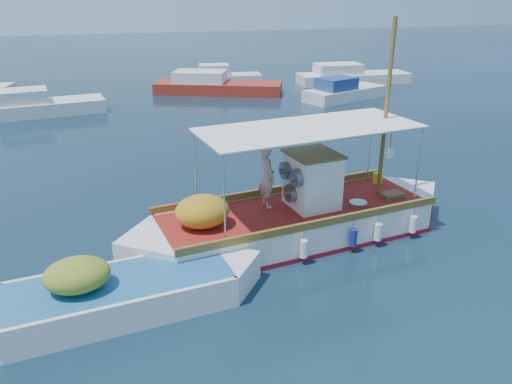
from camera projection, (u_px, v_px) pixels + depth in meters
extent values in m
plane|color=black|center=(287.00, 229.00, 16.01)|extent=(160.00, 160.00, 0.00)
cube|color=white|center=(295.00, 226.00, 15.35)|extent=(8.48, 3.80, 1.20)
cube|color=white|center=(164.00, 253.00, 13.80)|extent=(2.71, 2.71, 1.20)
cube|color=white|center=(401.00, 205.00, 16.90)|extent=(2.71, 2.71, 1.20)
cube|color=maroon|center=(295.00, 237.00, 15.48)|extent=(8.60, 3.90, 0.20)
cube|color=maroon|center=(295.00, 209.00, 15.13)|extent=(8.45, 3.58, 0.07)
cube|color=brown|center=(276.00, 190.00, 16.24)|extent=(8.24, 1.22, 0.22)
cube|color=brown|center=(319.00, 223.00, 13.92)|extent=(8.24, 1.22, 0.22)
cube|color=white|center=(312.00, 181.00, 15.02)|extent=(1.49, 1.58, 1.64)
cube|color=brown|center=(313.00, 154.00, 14.70)|extent=(1.61, 1.70, 0.07)
cylinder|color=slate|center=(297.00, 178.00, 14.33)|extent=(0.31, 0.57, 0.55)
cylinder|color=slate|center=(286.00, 170.00, 14.92)|extent=(0.31, 0.57, 0.55)
cylinder|color=slate|center=(291.00, 193.00, 14.85)|extent=(0.31, 0.57, 0.55)
cylinder|color=brown|center=(386.00, 111.00, 15.25)|extent=(0.15, 0.15, 5.46)
cylinder|color=brown|center=(361.00, 128.00, 15.08)|extent=(1.96, 0.35, 0.09)
cylinder|color=silver|center=(195.00, 171.00, 14.64)|extent=(0.05, 0.05, 2.46)
cylinder|color=silver|center=(224.00, 200.00, 12.61)|extent=(0.05, 0.05, 2.46)
cylinder|color=silver|center=(370.00, 146.00, 16.99)|extent=(0.05, 0.05, 2.46)
cylinder|color=silver|center=(418.00, 167.00, 14.96)|extent=(0.05, 0.05, 2.46)
cube|color=white|center=(310.00, 128.00, 14.33)|extent=(6.73, 3.46, 0.04)
ellipsoid|color=#BB851B|center=(202.00, 211.00, 13.83)|extent=(1.69, 1.49, 0.92)
cube|color=yellow|center=(326.00, 188.00, 16.08)|extent=(0.30, 0.23, 0.44)
cylinder|color=yellow|center=(378.00, 178.00, 17.06)|extent=(0.37, 0.37, 0.37)
cube|color=brown|center=(392.00, 195.00, 15.97)|extent=(0.77, 0.58, 0.13)
cylinder|color=#B2B2B2|center=(358.00, 204.00, 15.29)|extent=(0.61, 0.61, 0.13)
cylinder|color=white|center=(389.00, 153.00, 14.39)|extent=(0.33, 0.08, 0.33)
cylinder|color=white|center=(250.00, 261.00, 13.19)|extent=(0.25, 0.25, 0.52)
cylinder|color=navy|center=(353.00, 237.00, 14.43)|extent=(0.25, 0.25, 0.52)
cylinder|color=white|center=(413.00, 224.00, 15.25)|extent=(0.25, 0.25, 0.52)
imported|color=#A89B8B|center=(267.00, 176.00, 14.94)|extent=(0.54, 0.75, 1.93)
cube|color=white|center=(122.00, 299.00, 11.93)|extent=(5.43, 2.64, 1.02)
cube|color=white|center=(1.00, 326.00, 10.98)|extent=(2.03, 2.03, 1.02)
cube|color=white|center=(224.00, 276.00, 12.88)|extent=(2.03, 2.03, 1.02)
cube|color=#215F98|center=(120.00, 281.00, 11.75)|extent=(5.40, 2.41, 0.06)
ellipsoid|color=olive|center=(77.00, 275.00, 11.27)|extent=(1.63, 1.39, 0.75)
cube|color=silver|center=(43.00, 109.00, 30.60)|extent=(7.52, 3.43, 1.00)
cube|color=silver|center=(21.00, 96.00, 29.83)|extent=(3.16, 2.44, 0.80)
cube|color=maroon|center=(219.00, 89.00, 36.87)|extent=(9.60, 6.11, 1.00)
cube|color=silver|center=(200.00, 76.00, 36.66)|extent=(4.32, 3.61, 0.80)
cube|color=silver|center=(345.00, 95.00, 34.73)|extent=(6.48, 4.18, 1.00)
cube|color=navy|center=(336.00, 84.00, 33.88)|extent=(2.94, 2.60, 0.80)
cube|color=silver|center=(353.00, 79.00, 40.77)|extent=(9.24, 3.24, 1.00)
cube|color=silver|center=(338.00, 69.00, 40.16)|extent=(3.78, 2.46, 0.80)
cube|color=silver|center=(225.00, 81.00, 40.21)|extent=(5.92, 2.63, 1.00)
cube|color=silver|center=(214.00, 70.00, 39.73)|extent=(2.47, 1.95, 0.80)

